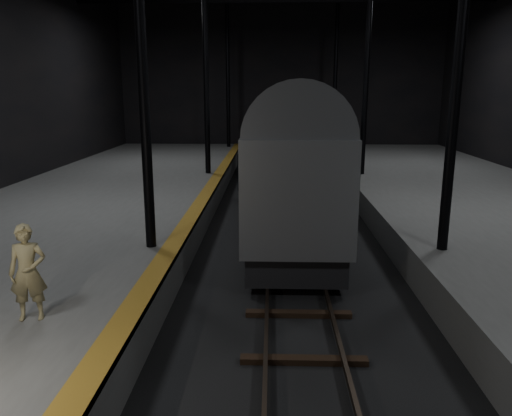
{
  "coord_description": "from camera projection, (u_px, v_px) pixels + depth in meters",
  "views": [
    {
      "loc": [
        -0.63,
        -16.5,
        5.01
      ],
      "look_at": [
        -1.04,
        -3.76,
        2.0
      ],
      "focal_mm": 35.0,
      "sensor_mm": 36.0,
      "label": 1
    }
  ],
  "objects": [
    {
      "name": "woman",
      "position": [
        28.0,
        272.0,
        8.8
      ],
      "size": [
        0.72,
        0.56,
        1.76
      ],
      "primitive_type": "imported",
      "rotation": [
        0.0,
        0.0,
        0.23
      ],
      "color": "#93875A",
      "rests_on": "platform_left"
    },
    {
      "name": "ground",
      "position": [
        290.0,
        240.0,
        17.18
      ],
      "size": [
        44.0,
        44.0,
        0.0
      ],
      "primitive_type": "plane",
      "color": "black",
      "rests_on": "ground"
    },
    {
      "name": "track",
      "position": [
        290.0,
        238.0,
        17.16
      ],
      "size": [
        2.4,
        43.0,
        0.24
      ],
      "color": "#3F3328",
      "rests_on": "ground"
    },
    {
      "name": "platform_right",
      "position": [
        512.0,
        227.0,
        16.83
      ],
      "size": [
        9.0,
        43.8,
        1.0
      ],
      "primitive_type": "cube",
      "color": "#565653",
      "rests_on": "ground"
    },
    {
      "name": "tactile_strip",
      "position": [
        195.0,
        211.0,
        17.05
      ],
      "size": [
        0.5,
        43.8,
        0.01
      ],
      "primitive_type": "cube",
      "color": "olive",
      "rests_on": "platform_left"
    },
    {
      "name": "train",
      "position": [
        287.0,
        143.0,
        20.87
      ],
      "size": [
        2.89,
        19.28,
        5.15
      ],
      "color": "#AAADB2",
      "rests_on": "ground"
    },
    {
      "name": "platform_left",
      "position": [
        74.0,
        224.0,
        17.3
      ],
      "size": [
        9.0,
        43.8,
        1.0
      ],
      "primitive_type": "cube",
      "color": "#565653",
      "rests_on": "ground"
    }
  ]
}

